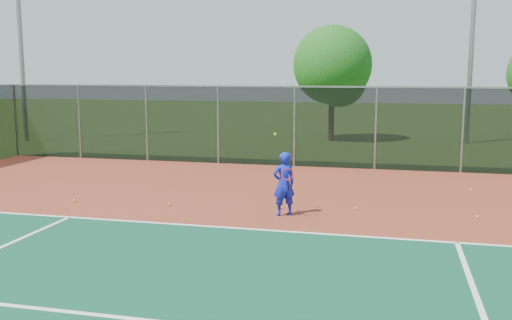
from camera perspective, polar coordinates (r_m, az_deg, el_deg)
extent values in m
plane|color=#2E5117|center=(9.77, 9.21, -12.53)|extent=(120.00, 120.00, 0.00)
cube|color=brown|center=(11.65, 10.00, -8.96)|extent=(30.00, 20.00, 0.02)
cube|color=white|center=(12.66, 19.46, -7.80)|extent=(22.00, 0.10, 0.00)
cube|color=black|center=(21.20, 11.88, 3.10)|extent=(30.00, 0.04, 3.00)
cube|color=gray|center=(21.11, 12.01, 7.16)|extent=(30.00, 0.06, 0.06)
imported|color=#1520C5|center=(14.07, 2.80, -2.39)|extent=(0.69, 0.63, 1.59)
cylinder|color=black|center=(13.80, 3.22, -2.57)|extent=(0.03, 0.15, 0.27)
torus|color=#A51414|center=(13.65, 3.16, -1.42)|extent=(0.30, 0.13, 0.29)
sphere|color=#C2CE17|center=(14.04, 1.91, 2.62)|extent=(0.07, 0.07, 0.07)
sphere|color=#C2CE17|center=(15.42, -8.67, -4.39)|extent=(0.07, 0.07, 0.07)
sphere|color=#C2CE17|center=(14.88, 2.55, -4.78)|extent=(0.07, 0.07, 0.07)
sphere|color=#C2CE17|center=(18.31, 20.72, -2.78)|extent=(0.07, 0.07, 0.07)
sphere|color=#C2CE17|center=(16.44, -17.73, -3.88)|extent=(0.07, 0.07, 0.07)
sphere|color=#C2CE17|center=(15.01, 9.96, -4.78)|extent=(0.07, 0.07, 0.07)
sphere|color=#C2CE17|center=(14.95, 21.25, -5.30)|extent=(0.07, 0.07, 0.07)
cylinder|color=gray|center=(32.12, -22.58, 12.63)|extent=(0.24, 0.24, 12.17)
cylinder|color=gray|center=(30.56, 20.88, 12.96)|extent=(0.24, 0.24, 12.17)
cylinder|color=#392515|center=(30.08, 7.53, 4.09)|extent=(0.30, 0.30, 2.28)
sphere|color=#165215|center=(29.99, 7.64, 9.42)|extent=(4.06, 4.06, 4.06)
sphere|color=#165215|center=(29.65, 8.32, 7.94)|extent=(2.79, 2.79, 2.79)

